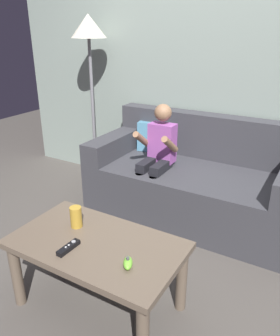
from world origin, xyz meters
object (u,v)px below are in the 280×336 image
(couch, at_px, (194,181))
(floor_lamp, at_px, (89,40))
(coffee_table, at_px, (97,253))
(person_seated_on_couch, at_px, (157,155))
(game_remote_black_near_edge, at_px, (69,248))
(nunchuk_lime, at_px, (128,263))
(soda_can, at_px, (76,217))

(couch, bearing_deg, floor_lamp, 173.20)
(coffee_table, bearing_deg, floor_lamp, 127.72)
(person_seated_on_couch, distance_m, coffee_table, 1.11)
(game_remote_black_near_edge, bearing_deg, person_seated_on_couch, 95.74)
(game_remote_black_near_edge, height_order, nunchuk_lime, nunchuk_lime)
(soda_can, height_order, floor_lamp, floor_lamp)
(soda_can, bearing_deg, game_remote_black_near_edge, -60.54)
(nunchuk_lime, bearing_deg, soda_can, 161.32)
(couch, distance_m, game_remote_black_near_edge, 1.38)
(person_seated_on_couch, distance_m, soda_can, 1.01)
(game_remote_black_near_edge, bearing_deg, coffee_table, 56.61)
(person_seated_on_couch, xyz_separation_m, game_remote_black_near_edge, (0.12, -1.20, -0.10))
(person_seated_on_couch, xyz_separation_m, nunchuk_lime, (0.45, -1.16, -0.09))
(person_seated_on_couch, distance_m, floor_lamp, 1.24)
(coffee_table, height_order, floor_lamp, floor_lamp)
(coffee_table, height_order, nunchuk_lime, nunchuk_lime)
(person_seated_on_couch, relative_size, floor_lamp, 0.58)
(couch, distance_m, floor_lamp, 1.56)
(nunchuk_lime, xyz_separation_m, floor_lamp, (-1.32, 1.46, 0.92))
(couch, xyz_separation_m, game_remote_black_near_edge, (-0.14, -1.37, 0.15))
(person_seated_on_couch, xyz_separation_m, soda_can, (0.01, -1.01, -0.05))
(game_remote_black_near_edge, distance_m, floor_lamp, 2.02)
(coffee_table, distance_m, floor_lamp, 2.02)
(couch, height_order, floor_lamp, floor_lamp)
(person_seated_on_couch, height_order, coffee_table, person_seated_on_couch)
(coffee_table, bearing_deg, couch, 87.35)
(person_seated_on_couch, bearing_deg, floor_lamp, 160.55)
(game_remote_black_near_edge, bearing_deg, soda_can, 119.46)
(soda_can, xyz_separation_m, floor_lamp, (-0.88, 1.31, 0.88))
(soda_can, distance_m, floor_lamp, 1.81)
(person_seated_on_couch, xyz_separation_m, coffee_table, (0.20, -1.07, -0.18))
(couch, xyz_separation_m, soda_can, (-0.24, -1.18, 0.20))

